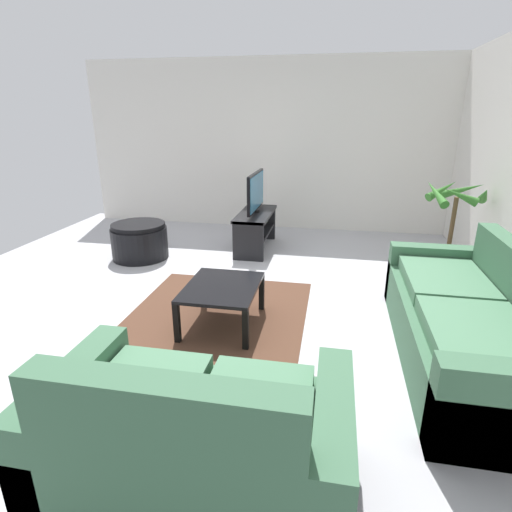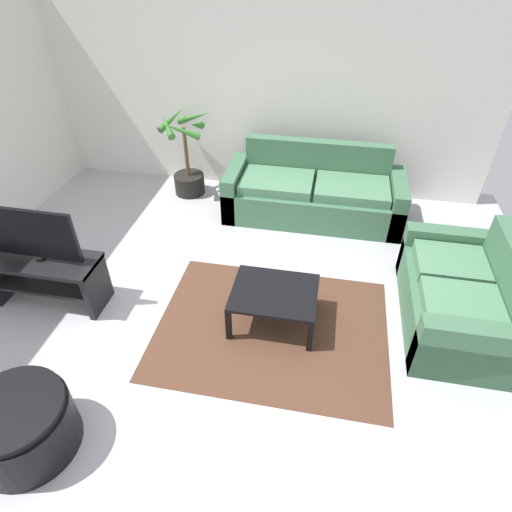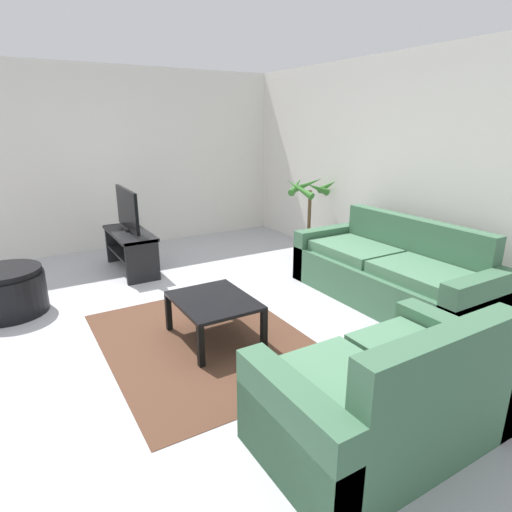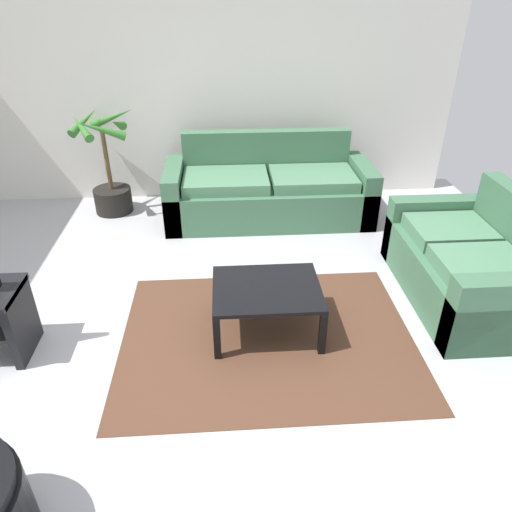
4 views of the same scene
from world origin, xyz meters
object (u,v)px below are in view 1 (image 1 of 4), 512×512
(tv, at_px, (256,192))
(couch_main, at_px, (468,326))
(potted_palm, at_px, (449,244))
(ottoman, at_px, (140,241))
(tv_stand, at_px, (256,225))
(coffee_table, at_px, (222,291))
(couch_loveseat, at_px, (195,440))

(tv, bearing_deg, couch_main, 41.08)
(potted_palm, xyz_separation_m, ottoman, (0.00, -3.89, -0.18))
(tv_stand, bearing_deg, tv, 89.30)
(potted_palm, bearing_deg, ottoman, -89.95)
(couch_main, distance_m, coffee_table, 2.04)
(tv_stand, xyz_separation_m, coffee_table, (2.27, 0.13, -0.01))
(couch_main, height_order, tv_stand, couch_main)
(couch_loveseat, bearing_deg, coffee_table, -169.12)
(tv_stand, relative_size, tv, 1.19)
(coffee_table, relative_size, potted_palm, 0.69)
(couch_main, distance_m, ottoman, 4.04)
(ottoman, bearing_deg, coffee_table, 44.96)
(couch_loveseat, bearing_deg, tv_stand, -173.43)
(coffee_table, distance_m, ottoman, 2.25)
(tv, bearing_deg, tv_stand, -90.70)
(tv, relative_size, potted_palm, 0.79)
(couch_main, height_order, couch_loveseat, same)
(couch_main, height_order, potted_palm, potted_palm)
(tv, bearing_deg, potted_palm, 74.41)
(couch_main, xyz_separation_m, coffee_table, (-0.20, -2.03, 0.04))
(tv, relative_size, ottoman, 1.25)
(tv_stand, relative_size, coffee_table, 1.37)
(couch_main, distance_m, tv_stand, 3.28)
(couch_loveseat, bearing_deg, tv, -173.48)
(couch_loveseat, distance_m, tv, 4.06)
(tv_stand, distance_m, coffee_table, 2.28)
(tv_stand, bearing_deg, couch_loveseat, 6.57)
(tv_stand, bearing_deg, potted_palm, 74.43)
(coffee_table, xyz_separation_m, potted_palm, (-1.60, 2.30, 0.08))
(couch_main, height_order, tv, tv)
(ottoman, bearing_deg, couch_main, 63.65)
(tv, distance_m, ottoman, 1.72)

